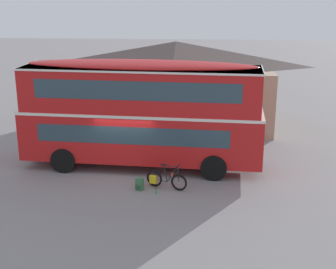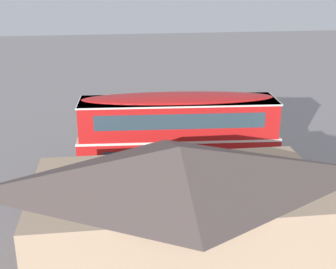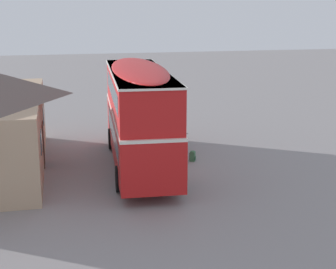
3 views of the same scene
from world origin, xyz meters
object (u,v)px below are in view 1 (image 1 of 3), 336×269
Objects in this scene: touring_bicycle at (165,180)px; backpack_on_ground at (140,183)px; double_decker_bus at (142,110)px; water_bottle_green_metal at (156,191)px.

touring_bicycle is 3.16× the size of backpack_on_ground.
double_decker_bus is at bearing 94.46° from backpack_on_ground.
water_bottle_green_metal is at bearing -24.17° from backpack_on_ground.
backpack_on_ground is at bearing -85.54° from double_decker_bus.
backpack_on_ground reaches higher than water_bottle_green_metal.
double_decker_bus is at bearing 116.39° from touring_bicycle.
backpack_on_ground is (-0.99, -0.23, -0.10)m from touring_bicycle.
double_decker_bus reaches higher than water_bottle_green_metal.
water_bottle_green_metal is (-0.31, -0.54, -0.28)m from touring_bicycle.
touring_bicycle reaches higher than backpack_on_ground.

